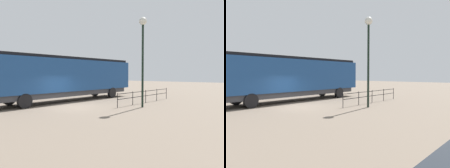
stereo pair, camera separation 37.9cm
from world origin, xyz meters
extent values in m
plane|color=#756656|center=(0.00, 0.00, 0.00)|extent=(120.00, 120.00, 0.00)
cube|color=navy|center=(-3.35, 2.17, 2.43)|extent=(2.91, 15.39, 2.86)
cube|color=black|center=(-3.35, 8.57, 2.00)|extent=(2.80, 2.58, 2.00)
cube|color=black|center=(-3.35, 2.17, 3.98)|extent=(2.62, 14.77, 0.24)
cube|color=#38383D|center=(-3.35, 2.17, 0.78)|extent=(2.62, 14.16, 0.45)
cylinder|color=black|center=(-4.66, 7.09, 0.55)|extent=(0.30, 1.10, 1.10)
cylinder|color=black|center=(-2.04, 7.09, 0.55)|extent=(0.30, 1.10, 1.10)
cylinder|color=black|center=(-4.66, -2.76, 0.55)|extent=(0.30, 1.10, 1.10)
cylinder|color=black|center=(-2.04, -2.76, 0.55)|extent=(0.30, 1.10, 1.10)
cylinder|color=black|center=(4.22, 3.41, 3.17)|extent=(0.16, 0.16, 6.35)
sphere|color=silver|center=(4.22, 3.41, 6.52)|extent=(0.59, 0.59, 0.59)
cube|color=black|center=(2.95, 5.91, 1.03)|extent=(0.04, 7.92, 0.04)
cube|color=black|center=(2.95, 5.91, 0.61)|extent=(0.04, 7.92, 0.04)
cylinder|color=black|center=(2.95, 1.95, 0.56)|extent=(0.05, 0.05, 1.12)
cylinder|color=black|center=(2.95, 3.93, 0.56)|extent=(0.05, 0.05, 1.12)
cylinder|color=black|center=(2.95, 5.91, 0.56)|extent=(0.05, 0.05, 1.12)
cylinder|color=black|center=(2.95, 7.88, 0.56)|extent=(0.05, 0.05, 1.12)
cylinder|color=black|center=(2.95, 9.86, 0.56)|extent=(0.05, 0.05, 1.12)
camera|label=1|loc=(13.30, -10.68, 2.52)|focal=35.03mm
camera|label=2|loc=(13.58, -10.43, 2.52)|focal=35.03mm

